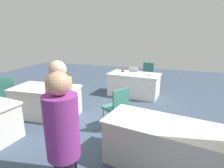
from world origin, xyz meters
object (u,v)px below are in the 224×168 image
object	(u,v)px
table_foreground	(134,85)
person_organiser	(63,145)
scissors_red	(149,75)
chair_tucked_left	(7,91)
yarn_ball	(123,71)
chair_tucked_right	(149,72)
chair_near_front	(117,106)
table_mid_left	(47,102)
table_back_left	(165,146)
person_attendee_standing	(61,117)
laptop_silver	(133,72)

from	to	relation	value
table_foreground	person_organiser	distance (m)	4.50
person_organiser	scissors_red	distance (m)	4.41
scissors_red	chair_tucked_left	bearing A→B (deg)	-70.44
person_organiser	yarn_ball	size ratio (longest dim) A/B	16.75
chair_tucked_left	chair_tucked_right	xyz separation A→B (m)	(-3.34, -3.65, -0.00)
scissors_red	yarn_ball	bearing A→B (deg)	-113.38
chair_near_front	yarn_ball	size ratio (longest dim) A/B	9.21
chair_tucked_left	scissors_red	world-z (taller)	chair_tucked_left
table_mid_left	scissors_red	size ratio (longest dim) A/B	9.29
chair_tucked_left	chair_tucked_right	bearing A→B (deg)	9.04
table_back_left	person_organiser	bearing A→B (deg)	50.82
table_mid_left	person_attendee_standing	world-z (taller)	person_attendee_standing
table_back_left	person_attendee_standing	size ratio (longest dim) A/B	1.15
chair_tucked_right	person_organiser	distance (m)	5.87
table_back_left	laptop_silver	distance (m)	3.54
chair_near_front	person_attendee_standing	distance (m)	1.68
table_back_left	laptop_silver	bearing A→B (deg)	-69.51
chair_tucked_left	yarn_ball	bearing A→B (deg)	3.91
person_attendee_standing	scissors_red	xyz separation A→B (m)	(-0.68, -3.86, -0.21)
table_mid_left	scissors_red	distance (m)	3.17
table_back_left	scissors_red	world-z (taller)	scissors_red
person_organiser	laptop_silver	bearing A→B (deg)	153.83
person_attendee_standing	yarn_ball	bearing A→B (deg)	-150.94
chair_near_front	person_organiser	xyz separation A→B (m)	(-0.07, 2.13, 0.42)
person_organiser	table_back_left	bearing A→B (deg)	111.52
person_attendee_standing	laptop_silver	xyz separation A→B (m)	(-0.13, -3.96, -0.18)
chair_tucked_right	table_foreground	bearing A→B (deg)	-91.48
laptop_silver	person_organiser	bearing A→B (deg)	90.62
person_attendee_standing	table_mid_left	bearing A→B (deg)	-110.79
table_back_left	laptop_silver	size ratio (longest dim) A/B	6.06
chair_tucked_left	person_attendee_standing	xyz separation A→B (m)	(-2.84, 1.67, 0.43)
table_back_left	chair_tucked_right	bearing A→B (deg)	-79.47
scissors_red	chair_near_front	bearing A→B (deg)	-21.62
table_back_left	yarn_ball	distance (m)	3.75
yarn_ball	chair_tucked_left	bearing A→B (deg)	42.39
table_back_left	person_organiser	world-z (taller)	person_organiser
table_mid_left	scissors_red	bearing A→B (deg)	-135.97
table_foreground	scissors_red	size ratio (longest dim) A/B	9.65
laptop_silver	person_attendee_standing	bearing A→B (deg)	85.56
laptop_silver	scissors_red	bearing A→B (deg)	166.53
chair_tucked_left	yarn_ball	world-z (taller)	chair_tucked_left
chair_tucked_right	laptop_silver	world-z (taller)	laptop_silver
laptop_silver	yarn_ball	world-z (taller)	laptop_silver
chair_tucked_left	table_mid_left	bearing A→B (deg)	-38.33
chair_near_front	yarn_ball	bearing A→B (deg)	47.49
table_foreground	laptop_silver	bearing A→B (deg)	-43.47
scissors_red	table_foreground	bearing A→B (deg)	-109.20
chair_tucked_right	chair_tucked_left	bearing A→B (deg)	-121.09
laptop_silver	scissors_red	size ratio (longest dim) A/B	1.83
chair_tucked_left	laptop_silver	size ratio (longest dim) A/B	2.87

